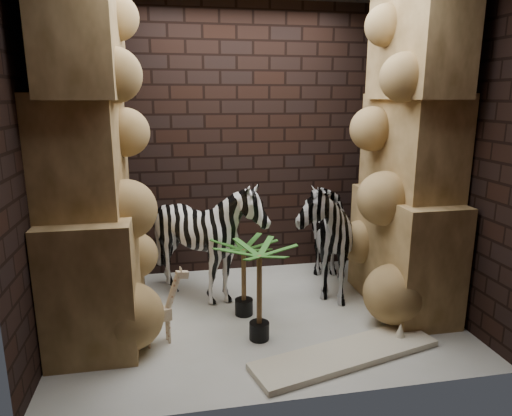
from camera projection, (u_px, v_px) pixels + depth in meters
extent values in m
plane|color=silver|center=(259.00, 316.00, 4.30)|extent=(3.50, 3.50, 0.00)
plane|color=black|center=(237.00, 142.00, 5.14)|extent=(3.50, 0.00, 3.50)
plane|color=black|center=(299.00, 182.00, 2.76)|extent=(3.50, 0.00, 3.50)
plane|color=black|center=(42.00, 161.00, 3.63)|extent=(0.00, 3.00, 3.00)
plane|color=black|center=(443.00, 152.00, 4.26)|extent=(0.00, 3.00, 3.00)
imported|color=white|center=(319.00, 222.00, 4.79)|extent=(0.86, 1.32, 1.46)
imported|color=white|center=(208.00, 246.00, 4.52)|extent=(1.06, 1.29, 1.13)
cube|color=beige|center=(346.00, 354.00, 3.61)|extent=(1.61, 0.77, 0.05)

